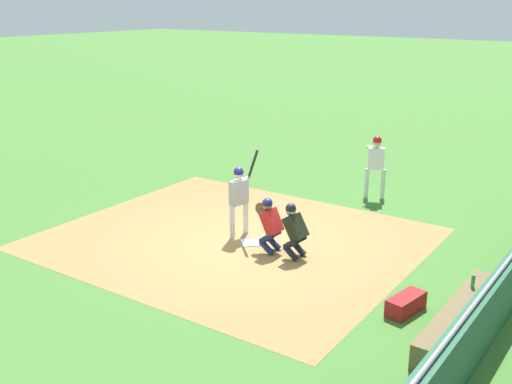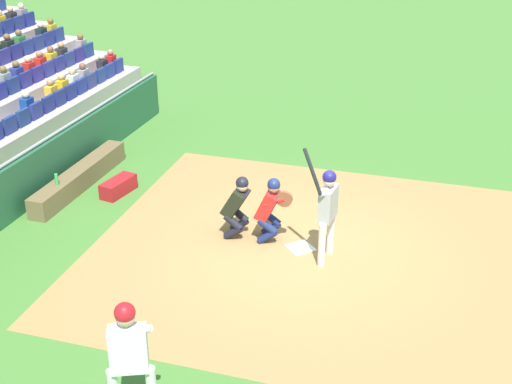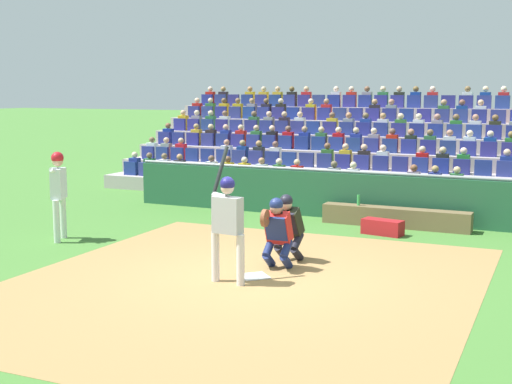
{
  "view_description": "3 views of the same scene",
  "coord_description": "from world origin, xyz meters",
  "px_view_note": "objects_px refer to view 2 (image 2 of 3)",
  "views": [
    {
      "loc": [
        -10.83,
        -7.84,
        5.5
      ],
      "look_at": [
        0.05,
        -0.11,
        1.28
      ],
      "focal_mm": 42.75,
      "sensor_mm": 36.0,
      "label": 1
    },
    {
      "loc": [
        10.6,
        2.55,
        6.46
      ],
      "look_at": [
        -0.11,
        -0.89,
        0.97
      ],
      "focal_mm": 48.18,
      "sensor_mm": 36.0,
      "label": 2
    },
    {
      "loc": [
        -4.79,
        10.23,
        3.1
      ],
      "look_at": [
        0.52,
        -1.19,
        1.24
      ],
      "focal_mm": 49.08,
      "sensor_mm": 36.0,
      "label": 3
    }
  ],
  "objects_px": {
    "catcher_crouching": "(271,206)",
    "water_bottle_on_bench": "(56,179)",
    "home_plate_umpire": "(237,204)",
    "dugout_bench": "(80,178)",
    "batter_at_plate": "(327,206)",
    "equipment_duffel_bag": "(118,187)",
    "home_plate_marker": "(300,248)",
    "on_deck_batter": "(129,353)"
  },
  "relations": [
    {
      "from": "home_plate_marker",
      "to": "home_plate_umpire",
      "type": "bearing_deg",
      "value": -94.26
    },
    {
      "from": "catcher_crouching",
      "to": "water_bottle_on_bench",
      "type": "bearing_deg",
      "value": -91.07
    },
    {
      "from": "catcher_crouching",
      "to": "water_bottle_on_bench",
      "type": "height_order",
      "value": "catcher_crouching"
    },
    {
      "from": "catcher_crouching",
      "to": "home_plate_umpire",
      "type": "bearing_deg",
      "value": -86.15
    },
    {
      "from": "equipment_duffel_bag",
      "to": "on_deck_batter",
      "type": "bearing_deg",
      "value": 39.91
    },
    {
      "from": "equipment_duffel_bag",
      "to": "on_deck_batter",
      "type": "distance_m",
      "value": 6.86
    },
    {
      "from": "batter_at_plate",
      "to": "dugout_bench",
      "type": "distance_m",
      "value": 5.94
    },
    {
      "from": "home_plate_umpire",
      "to": "equipment_duffel_bag",
      "type": "relative_size",
      "value": 1.45
    },
    {
      "from": "home_plate_marker",
      "to": "equipment_duffel_bag",
      "type": "relative_size",
      "value": 0.51
    },
    {
      "from": "equipment_duffel_bag",
      "to": "batter_at_plate",
      "type": "bearing_deg",
      "value": 85.11
    },
    {
      "from": "water_bottle_on_bench",
      "to": "catcher_crouching",
      "type": "bearing_deg",
      "value": 88.93
    },
    {
      "from": "batter_at_plate",
      "to": "home_plate_umpire",
      "type": "xyz_separation_m",
      "value": [
        -0.33,
        -1.76,
        -0.39
      ]
    },
    {
      "from": "dugout_bench",
      "to": "on_deck_batter",
      "type": "bearing_deg",
      "value": 36.08
    },
    {
      "from": "home_plate_umpire",
      "to": "water_bottle_on_bench",
      "type": "height_order",
      "value": "home_plate_umpire"
    },
    {
      "from": "catcher_crouching",
      "to": "dugout_bench",
      "type": "xyz_separation_m",
      "value": [
        -0.95,
        -4.6,
        -0.5
      ]
    },
    {
      "from": "home_plate_umpire",
      "to": "water_bottle_on_bench",
      "type": "bearing_deg",
      "value": -91.85
    },
    {
      "from": "dugout_bench",
      "to": "catcher_crouching",
      "type": "bearing_deg",
      "value": 78.34
    },
    {
      "from": "catcher_crouching",
      "to": "batter_at_plate",
      "type": "bearing_deg",
      "value": 71.7
    },
    {
      "from": "home_plate_umpire",
      "to": "catcher_crouching",
      "type": "bearing_deg",
      "value": 93.85
    },
    {
      "from": "dugout_bench",
      "to": "on_deck_batter",
      "type": "relative_size",
      "value": 1.83
    },
    {
      "from": "home_plate_marker",
      "to": "water_bottle_on_bench",
      "type": "bearing_deg",
      "value": -92.43
    },
    {
      "from": "home_plate_marker",
      "to": "equipment_duffel_bag",
      "type": "xyz_separation_m",
      "value": [
        -1.04,
        -4.27,
        0.15
      ]
    },
    {
      "from": "catcher_crouching",
      "to": "water_bottle_on_bench",
      "type": "relative_size",
      "value": 5.22
    },
    {
      "from": "dugout_bench",
      "to": "water_bottle_on_bench",
      "type": "bearing_deg",
      "value": 1.12
    },
    {
      "from": "water_bottle_on_bench",
      "to": "on_deck_batter",
      "type": "distance_m",
      "value": 6.68
    },
    {
      "from": "batter_at_plate",
      "to": "equipment_duffel_bag",
      "type": "bearing_deg",
      "value": -105.0
    },
    {
      "from": "home_plate_marker",
      "to": "batter_at_plate",
      "type": "bearing_deg",
      "value": 64.96
    },
    {
      "from": "home_plate_umpire",
      "to": "dugout_bench",
      "type": "xyz_separation_m",
      "value": [
        -0.99,
        -3.97,
        -0.47
      ]
    },
    {
      "from": "home_plate_marker",
      "to": "catcher_crouching",
      "type": "xyz_separation_m",
      "value": [
        -0.14,
        -0.62,
        0.7
      ]
    },
    {
      "from": "home_plate_umpire",
      "to": "equipment_duffel_bag",
      "type": "height_order",
      "value": "home_plate_umpire"
    },
    {
      "from": "home_plate_marker",
      "to": "dugout_bench",
      "type": "height_order",
      "value": "dugout_bench"
    },
    {
      "from": "on_deck_batter",
      "to": "catcher_crouching",
      "type": "bearing_deg",
      "value": 176.83
    },
    {
      "from": "batter_at_plate",
      "to": "on_deck_batter",
      "type": "xyz_separation_m",
      "value": [
        4.61,
        -1.41,
        0.05
      ]
    },
    {
      "from": "catcher_crouching",
      "to": "dugout_bench",
      "type": "height_order",
      "value": "catcher_crouching"
    },
    {
      "from": "catcher_crouching",
      "to": "equipment_duffel_bag",
      "type": "bearing_deg",
      "value": -103.96
    },
    {
      "from": "home_plate_marker",
      "to": "home_plate_umpire",
      "type": "xyz_separation_m",
      "value": [
        -0.09,
        -1.25,
        0.67
      ]
    },
    {
      "from": "on_deck_batter",
      "to": "water_bottle_on_bench",
      "type": "bearing_deg",
      "value": -139.65
    },
    {
      "from": "batter_at_plate",
      "to": "home_plate_umpire",
      "type": "height_order",
      "value": "batter_at_plate"
    },
    {
      "from": "home_plate_umpire",
      "to": "dugout_bench",
      "type": "relative_size",
      "value": 0.38
    },
    {
      "from": "dugout_bench",
      "to": "water_bottle_on_bench",
      "type": "height_order",
      "value": "water_bottle_on_bench"
    },
    {
      "from": "home_plate_marker",
      "to": "equipment_duffel_bag",
      "type": "height_order",
      "value": "equipment_duffel_bag"
    },
    {
      "from": "batter_at_plate",
      "to": "home_plate_marker",
      "type": "bearing_deg",
      "value": -115.04
    }
  ]
}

